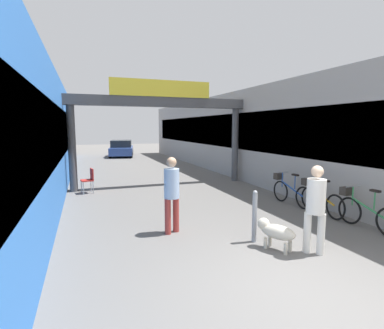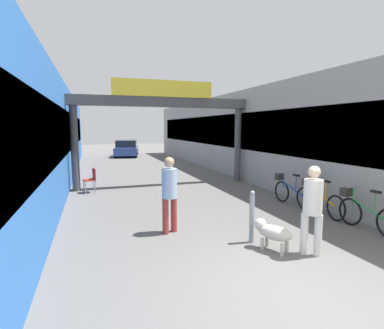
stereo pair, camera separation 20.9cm
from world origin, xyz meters
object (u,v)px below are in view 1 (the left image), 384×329
bicycle_green_nearest (364,211)px  bollard_post_metal (255,216)px  cafe_chair_red_nearer (89,178)px  parked_car_blue (122,148)px  bicycle_orange_second (319,198)px  pedestrian_companion (172,190)px  dog_on_leash (275,231)px  bicycle_blue_third (289,190)px  pedestrian_with_dog (316,204)px

bicycle_green_nearest → bollard_post_metal: size_ratio=1.54×
cafe_chair_red_nearer → parked_car_blue: 13.89m
bicycle_orange_second → cafe_chair_red_nearer: bicycle_orange_second is taller
bicycle_orange_second → bollard_post_metal: bollard_post_metal is taller
bicycle_orange_second → pedestrian_companion: bearing=-178.5°
dog_on_leash → bicycle_blue_third: bicycle_blue_third is taller
bicycle_green_nearest → cafe_chair_red_nearer: (-5.99, 6.27, 0.10)m
bicycle_orange_second → parked_car_blue: (-3.18, 18.51, 0.21)m
pedestrian_with_dog → bicycle_orange_second: pedestrian_with_dog is taller
dog_on_leash → bicycle_blue_third: 3.74m
pedestrian_with_dog → pedestrian_companion: 2.97m
pedestrian_with_dog → parked_car_blue: size_ratio=0.40×
bicycle_green_nearest → bollard_post_metal: (-2.86, 0.18, 0.12)m
bicycle_green_nearest → cafe_chair_red_nearer: bicycle_green_nearest is taller
bicycle_orange_second → parked_car_blue: size_ratio=0.40×
bicycle_blue_third → cafe_chair_red_nearer: 6.93m
pedestrian_companion → bicycle_green_nearest: size_ratio=1.02×
bicycle_green_nearest → bicycle_orange_second: (-0.07, 1.38, 0.00)m
pedestrian_companion → parked_car_blue: 18.65m
bicycle_green_nearest → bicycle_blue_third: same height
bollard_post_metal → bicycle_green_nearest: bearing=-3.5°
dog_on_leash → bollard_post_metal: bollard_post_metal is taller
dog_on_leash → parked_car_blue: (-0.55, 20.19, 0.28)m
bollard_post_metal → pedestrian_with_dog: bearing=-49.9°
pedestrian_companion → bicycle_green_nearest: pedestrian_companion is taller
cafe_chair_red_nearer → bicycle_green_nearest: bearing=-46.3°
cafe_chair_red_nearer → bicycle_orange_second: bearing=-39.5°
pedestrian_with_dog → cafe_chair_red_nearer: size_ratio=1.89×
dog_on_leash → bicycle_orange_second: bicycle_orange_second is taller
pedestrian_companion → bollard_post_metal: size_ratio=1.57×
dog_on_leash → bicycle_green_nearest: 2.71m
bicycle_orange_second → bollard_post_metal: size_ratio=1.54×
bicycle_orange_second → cafe_chair_red_nearer: 7.69m
pedestrian_companion → bollard_post_metal: bearing=-36.8°
dog_on_leash → cafe_chair_red_nearer: size_ratio=0.92×
pedestrian_companion → bicycle_blue_third: (4.12, 1.21, -0.55)m
pedestrian_with_dog → bicycle_green_nearest: pedestrian_with_dog is taller
bicycle_green_nearest → cafe_chair_red_nearer: 8.68m
bicycle_green_nearest → bicycle_orange_second: same height
bicycle_blue_third → parked_car_blue: bearing=99.9°
pedestrian_companion → pedestrian_with_dog: bearing=-41.9°
dog_on_leash → bicycle_orange_second: bearing=32.7°
bicycle_green_nearest → bicycle_orange_second: bearing=92.8°
cafe_chair_red_nearer → bollard_post_metal: bearing=-62.8°
bollard_post_metal → cafe_chair_red_nearer: 6.86m
pedestrian_companion → bicycle_blue_third: bearing=16.4°
bicycle_blue_third → parked_car_blue: parked_car_blue is taller
bollard_post_metal → parked_car_blue: parked_car_blue is taller
bicycle_blue_third → dog_on_leash: bearing=-131.8°
cafe_chair_red_nearer → bicycle_blue_third: bearing=-33.2°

